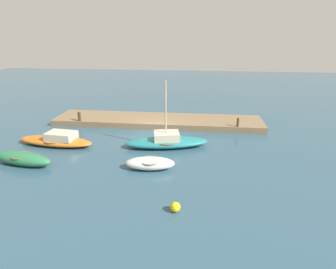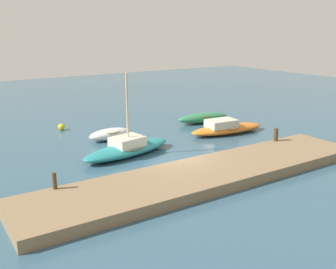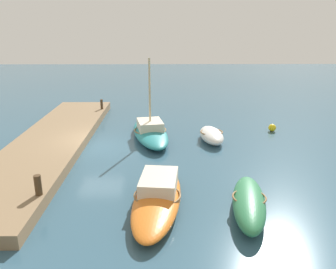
{
  "view_description": "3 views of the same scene",
  "coord_description": "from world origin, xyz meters",
  "px_view_note": "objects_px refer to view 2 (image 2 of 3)",
  "views": [
    {
      "loc": [
        -3.79,
        21.73,
        7.84
      ],
      "look_at": [
        -1.49,
        1.97,
        0.64
      ],
      "focal_mm": 30.01,
      "sensor_mm": 36.0,
      "label": 1
    },
    {
      "loc": [
        -11.53,
        -16.95,
        7.26
      ],
      "look_at": [
        0.75,
        1.9,
        1.14
      ],
      "focal_mm": 42.15,
      "sensor_mm": 36.0,
      "label": 2
    },
    {
      "loc": [
        18.5,
        3.71,
        6.66
      ],
      "look_at": [
        0.76,
        3.89,
        0.96
      ],
      "focal_mm": 37.01,
      "sensor_mm": 36.0,
      "label": 3
    }
  ],
  "objects_px": {
    "rowboat_green": "(203,118)",
    "rowboat_white": "(110,134)",
    "sailboat_teal": "(128,148)",
    "mooring_post_west": "(55,181)",
    "mooring_post_mid_west": "(276,135)",
    "marker_buoy": "(61,127)",
    "motorboat_orange": "(226,128)"
  },
  "relations": [
    {
      "from": "marker_buoy",
      "to": "rowboat_green",
      "type": "bearing_deg",
      "value": -21.05
    },
    {
      "from": "rowboat_green",
      "to": "motorboat_orange",
      "type": "xyz_separation_m",
      "value": [
        -0.58,
        -3.35,
        -0.01
      ]
    },
    {
      "from": "rowboat_white",
      "to": "mooring_post_west",
      "type": "bearing_deg",
      "value": -133.77
    },
    {
      "from": "rowboat_green",
      "to": "rowboat_white",
      "type": "relative_size",
      "value": 1.41
    },
    {
      "from": "sailboat_teal",
      "to": "mooring_post_west",
      "type": "distance_m",
      "value": 6.74
    },
    {
      "from": "rowboat_green",
      "to": "sailboat_teal",
      "type": "xyz_separation_m",
      "value": [
        -8.71,
        -3.96,
        0.03
      ]
    },
    {
      "from": "rowboat_green",
      "to": "mooring_post_west",
      "type": "height_order",
      "value": "mooring_post_west"
    },
    {
      "from": "rowboat_green",
      "to": "marker_buoy",
      "type": "height_order",
      "value": "rowboat_green"
    },
    {
      "from": "sailboat_teal",
      "to": "rowboat_green",
      "type": "bearing_deg",
      "value": 13.12
    },
    {
      "from": "rowboat_green",
      "to": "mooring_post_mid_west",
      "type": "relative_size",
      "value": 5.53
    },
    {
      "from": "rowboat_green",
      "to": "rowboat_white",
      "type": "height_order",
      "value": "rowboat_green"
    },
    {
      "from": "mooring_post_west",
      "to": "mooring_post_mid_west",
      "type": "bearing_deg",
      "value": 0.0
    },
    {
      "from": "rowboat_white",
      "to": "mooring_post_mid_west",
      "type": "relative_size",
      "value": 3.92
    },
    {
      "from": "rowboat_green",
      "to": "mooring_post_mid_west",
      "type": "height_order",
      "value": "mooring_post_mid_west"
    },
    {
      "from": "mooring_post_west",
      "to": "rowboat_white",
      "type": "bearing_deg",
      "value": 51.03
    },
    {
      "from": "mooring_post_west",
      "to": "mooring_post_mid_west",
      "type": "xyz_separation_m",
      "value": [
        13.73,
        0.0,
        0.03
      ]
    },
    {
      "from": "rowboat_green",
      "to": "rowboat_white",
      "type": "distance_m",
      "value": 8.15
    },
    {
      "from": "motorboat_orange",
      "to": "marker_buoy",
      "type": "bearing_deg",
      "value": 148.52
    },
    {
      "from": "sailboat_teal",
      "to": "mooring_post_west",
      "type": "relative_size",
      "value": 8.53
    },
    {
      "from": "mooring_post_mid_west",
      "to": "rowboat_white",
      "type": "bearing_deg",
      "value": 135.6
    },
    {
      "from": "motorboat_orange",
      "to": "mooring_post_west",
      "type": "distance_m",
      "value": 14.36
    },
    {
      "from": "rowboat_green",
      "to": "sailboat_teal",
      "type": "height_order",
      "value": "sailboat_teal"
    },
    {
      "from": "motorboat_orange",
      "to": "marker_buoy",
      "type": "xyz_separation_m",
      "value": [
        -9.49,
        7.23,
        -0.16
      ]
    },
    {
      "from": "rowboat_white",
      "to": "mooring_post_west",
      "type": "relative_size",
      "value": 4.22
    },
    {
      "from": "rowboat_green",
      "to": "sailboat_teal",
      "type": "bearing_deg",
      "value": -145.17
    },
    {
      "from": "rowboat_white",
      "to": "sailboat_teal",
      "type": "bearing_deg",
      "value": -103.59
    },
    {
      "from": "mooring_post_mid_west",
      "to": "mooring_post_west",
      "type": "bearing_deg",
      "value": 180.0
    },
    {
      "from": "motorboat_orange",
      "to": "mooring_post_west",
      "type": "xyz_separation_m",
      "value": [
        -13.64,
        -4.46,
        0.48
      ]
    },
    {
      "from": "motorboat_orange",
      "to": "rowboat_white",
      "type": "distance_m",
      "value": 8.15
    },
    {
      "from": "sailboat_teal",
      "to": "marker_buoy",
      "type": "xyz_separation_m",
      "value": [
        -1.36,
        7.84,
        -0.2
      ]
    },
    {
      "from": "sailboat_teal",
      "to": "mooring_post_west",
      "type": "xyz_separation_m",
      "value": [
        -5.51,
        -3.86,
        0.44
      ]
    },
    {
      "from": "rowboat_white",
      "to": "mooring_post_west",
      "type": "distance_m",
      "value": 9.67
    }
  ]
}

